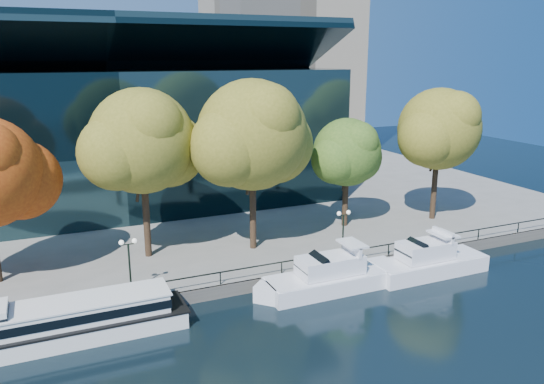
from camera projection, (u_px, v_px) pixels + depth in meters
name	position (u px, v px, depth m)	size (l,w,h in m)	color
ground	(235.00, 316.00, 36.73)	(160.00, 160.00, 0.00)	black
promenade	(141.00, 190.00, 68.90)	(90.00, 67.08, 1.00)	slate
railing	(220.00, 272.00, 39.13)	(88.20, 0.08, 0.99)	black
convention_building	(109.00, 135.00, 61.28)	(50.00, 24.57, 21.43)	black
tour_boat	(64.00, 321.00, 33.32)	(15.97, 3.56, 3.03)	white
cruiser_near	(331.00, 276.00, 40.50)	(12.36, 3.18, 3.58)	white
cruiser_far	(425.00, 262.00, 43.29)	(11.16, 3.09, 3.64)	white
tree_2	(144.00, 143.00, 42.61)	(10.69, 8.76, 14.10)	black
tree_3	(255.00, 137.00, 44.43)	(11.70, 9.59, 14.71)	black
tree_4	(348.00, 154.00, 51.26)	(8.26, 6.77, 10.72)	black
tree_5	(440.00, 131.00, 53.08)	(10.25, 8.41, 13.44)	black
lamp_1	(129.00, 253.00, 37.30)	(1.26, 0.36, 4.03)	black
lamp_2	(343.00, 223.00, 44.07)	(1.26, 0.36, 4.03)	black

